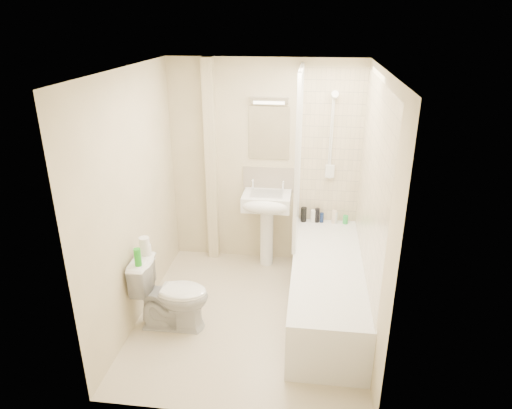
# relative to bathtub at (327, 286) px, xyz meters

# --- Properties ---
(floor) EXTENTS (2.50, 2.50, 0.00)m
(floor) POSITION_rel_bathtub_xyz_m (-0.75, -0.20, -0.29)
(floor) COLOR beige
(floor) RESTS_ON ground
(wall_back) EXTENTS (2.20, 0.02, 2.40)m
(wall_back) POSITION_rel_bathtub_xyz_m (-0.75, 1.05, 0.91)
(wall_back) COLOR beige
(wall_back) RESTS_ON ground
(wall_left) EXTENTS (0.02, 2.50, 2.40)m
(wall_left) POSITION_rel_bathtub_xyz_m (-1.85, -0.20, 0.91)
(wall_left) COLOR beige
(wall_left) RESTS_ON ground
(wall_right) EXTENTS (0.02, 2.50, 2.40)m
(wall_right) POSITION_rel_bathtub_xyz_m (0.35, -0.20, 0.91)
(wall_right) COLOR beige
(wall_right) RESTS_ON ground
(ceiling) EXTENTS (2.20, 2.50, 0.02)m
(ceiling) POSITION_rel_bathtub_xyz_m (-0.75, -0.20, 2.11)
(ceiling) COLOR white
(ceiling) RESTS_ON wall_back
(tile_back) EXTENTS (0.70, 0.01, 1.75)m
(tile_back) POSITION_rel_bathtub_xyz_m (0.00, 1.04, 1.14)
(tile_back) COLOR beige
(tile_back) RESTS_ON wall_back
(tile_right) EXTENTS (0.01, 2.10, 1.75)m
(tile_right) POSITION_rel_bathtub_xyz_m (0.34, 0.00, 1.14)
(tile_right) COLOR beige
(tile_right) RESTS_ON wall_right
(pipe_boxing) EXTENTS (0.12, 0.12, 2.40)m
(pipe_boxing) POSITION_rel_bathtub_xyz_m (-1.37, 0.99, 0.91)
(pipe_boxing) COLOR beige
(pipe_boxing) RESTS_ON ground
(splashback) EXTENTS (0.60, 0.02, 0.30)m
(splashback) POSITION_rel_bathtub_xyz_m (-0.70, 1.04, 0.74)
(splashback) COLOR beige
(splashback) RESTS_ON wall_back
(mirror) EXTENTS (0.46, 0.01, 0.60)m
(mirror) POSITION_rel_bathtub_xyz_m (-0.70, 1.04, 1.29)
(mirror) COLOR white
(mirror) RESTS_ON wall_back
(strip_light) EXTENTS (0.42, 0.07, 0.07)m
(strip_light) POSITION_rel_bathtub_xyz_m (-0.70, 1.02, 1.66)
(strip_light) COLOR silver
(strip_light) RESTS_ON wall_back
(bathtub) EXTENTS (0.70, 2.10, 0.55)m
(bathtub) POSITION_rel_bathtub_xyz_m (0.00, 0.00, 0.00)
(bathtub) COLOR white
(bathtub) RESTS_ON ground
(shower_screen) EXTENTS (0.04, 0.92, 1.80)m
(shower_screen) POSITION_rel_bathtub_xyz_m (-0.35, 0.60, 1.16)
(shower_screen) COLOR white
(shower_screen) RESTS_ON bathtub
(shower_fixture) EXTENTS (0.10, 0.16, 0.99)m
(shower_fixture) POSITION_rel_bathtub_xyz_m (-0.00, 0.99, 1.26)
(shower_fixture) COLOR white
(shower_fixture) RESTS_ON wall_back
(pedestal_sink) EXTENTS (0.55, 0.50, 1.05)m
(pedestal_sink) POSITION_rel_bathtub_xyz_m (-0.70, 0.81, 0.45)
(pedestal_sink) COLOR white
(pedestal_sink) RESTS_ON ground
(bottle_black_a) EXTENTS (0.07, 0.07, 0.18)m
(bottle_black_a) POSITION_rel_bathtub_xyz_m (-0.27, 0.96, 0.35)
(bottle_black_a) COLOR black
(bottle_black_a) RESTS_ON bathtub
(bottle_white_a) EXTENTS (0.06, 0.06, 0.15)m
(bottle_white_a) POSITION_rel_bathtub_xyz_m (-0.16, 0.96, 0.34)
(bottle_white_a) COLOR white
(bottle_white_a) RESTS_ON bathtub
(bottle_black_b) EXTENTS (0.05, 0.05, 0.17)m
(bottle_black_b) POSITION_rel_bathtub_xyz_m (-0.11, 0.96, 0.35)
(bottle_black_b) COLOR black
(bottle_black_b) RESTS_ON bathtub
(bottle_blue) EXTENTS (0.05, 0.05, 0.12)m
(bottle_blue) POSITION_rel_bathtub_xyz_m (-0.06, 0.96, 0.32)
(bottle_blue) COLOR navy
(bottle_blue) RESTS_ON bathtub
(bottle_cream) EXTENTS (0.06, 0.06, 0.16)m
(bottle_cream) POSITION_rel_bathtub_xyz_m (0.08, 0.96, 0.34)
(bottle_cream) COLOR beige
(bottle_cream) RESTS_ON bathtub
(bottle_white_b) EXTENTS (0.05, 0.05, 0.13)m
(bottle_white_b) POSITION_rel_bathtub_xyz_m (0.10, 0.96, 0.33)
(bottle_white_b) COLOR silver
(bottle_white_b) RESTS_ON bathtub
(bottle_green) EXTENTS (0.06, 0.06, 0.10)m
(bottle_green) POSITION_rel_bathtub_xyz_m (0.22, 0.96, 0.31)
(bottle_green) COLOR green
(bottle_green) RESTS_ON bathtub
(toilet) EXTENTS (0.42, 0.71, 0.71)m
(toilet) POSITION_rel_bathtub_xyz_m (-1.47, -0.44, 0.07)
(toilet) COLOR white
(toilet) RESTS_ON ground
(toilet_roll_lower) EXTENTS (0.10, 0.10, 0.10)m
(toilet_roll_lower) POSITION_rel_bathtub_xyz_m (-1.72, -0.34, 0.47)
(toilet_roll_lower) COLOR white
(toilet_roll_lower) RESTS_ON toilet
(toilet_roll_upper) EXTENTS (0.10, 0.10, 0.09)m
(toilet_roll_upper) POSITION_rel_bathtub_xyz_m (-1.72, -0.36, 0.57)
(toilet_roll_upper) COLOR white
(toilet_roll_upper) RESTS_ON toilet_roll_lower
(green_bottle) EXTENTS (0.06, 0.06, 0.17)m
(green_bottle) POSITION_rel_bathtub_xyz_m (-1.72, -0.55, 0.51)
(green_bottle) COLOR green
(green_bottle) RESTS_ON toilet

